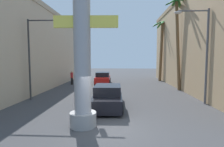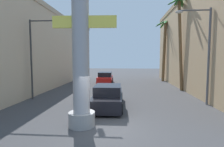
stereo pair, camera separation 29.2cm
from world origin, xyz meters
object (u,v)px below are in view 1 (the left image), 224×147
(car_lead, at_px, (108,97))
(palm_tree_mid_right, at_px, (178,33))
(palm_tree_far_right, at_px, (162,45))
(pedestrian_far_left, at_px, (72,77))
(street_lamp, at_px, (202,47))
(neon_sign_pole, at_px, (82,31))
(traffic_light_mast, at_px, (49,44))
(car_far, at_px, (103,78))

(car_lead, distance_m, palm_tree_mid_right, 11.32)
(palm_tree_far_right, distance_m, pedestrian_far_left, 14.08)
(street_lamp, distance_m, palm_tree_far_right, 13.96)
(car_lead, xyz_separation_m, palm_tree_far_right, (6.99, 15.07, 4.80))
(neon_sign_pole, xyz_separation_m, traffic_light_mast, (-3.91, 5.44, -0.08))
(car_lead, relative_size, palm_tree_mid_right, 0.54)
(pedestrian_far_left, bearing_deg, car_far, 20.12)
(street_lamp, xyz_separation_m, palm_tree_far_right, (0.24, 13.90, 1.29))
(traffic_light_mast, height_order, palm_tree_far_right, palm_tree_far_right)
(car_lead, bearing_deg, palm_tree_far_right, 65.11)
(car_lead, distance_m, pedestrian_far_left, 11.93)
(palm_tree_mid_right, bearing_deg, palm_tree_far_right, 89.26)
(car_far, bearing_deg, traffic_light_mast, -107.54)
(neon_sign_pole, distance_m, car_far, 16.12)
(street_lamp, bearing_deg, car_lead, -170.14)
(neon_sign_pole, bearing_deg, street_lamp, 32.02)
(neon_sign_pole, relative_size, street_lamp, 1.47)
(traffic_light_mast, height_order, palm_tree_mid_right, palm_tree_mid_right)
(palm_tree_far_right, bearing_deg, palm_tree_mid_right, -90.74)
(neon_sign_pole, bearing_deg, car_far, 92.54)
(street_lamp, bearing_deg, car_far, 127.80)
(traffic_light_mast, height_order, pedestrian_far_left, traffic_light_mast)
(street_lamp, distance_m, car_lead, 7.70)
(neon_sign_pole, relative_size, car_lead, 1.95)
(car_lead, distance_m, palm_tree_far_right, 17.29)
(car_far, bearing_deg, street_lamp, -52.20)
(car_far, relative_size, pedestrian_far_left, 2.41)
(street_lamp, relative_size, car_far, 1.60)
(palm_tree_far_right, relative_size, pedestrian_far_left, 5.07)
(neon_sign_pole, height_order, pedestrian_far_left, neon_sign_pole)
(car_far, height_order, palm_tree_mid_right, palm_tree_mid_right)
(car_lead, distance_m, car_far, 12.10)
(street_lamp, distance_m, palm_tree_mid_right, 6.30)
(car_lead, height_order, palm_tree_far_right, palm_tree_far_right)
(street_lamp, distance_m, traffic_light_mast, 11.63)
(street_lamp, distance_m, pedestrian_far_left, 15.80)
(car_far, bearing_deg, palm_tree_mid_right, -29.37)
(palm_tree_mid_right, bearing_deg, traffic_light_mast, -155.35)
(car_lead, xyz_separation_m, car_far, (-1.63, 11.99, 0.03))
(palm_tree_far_right, bearing_deg, pedestrian_far_left, -160.18)
(street_lamp, xyz_separation_m, traffic_light_mast, (-11.61, 0.63, 0.35))
(traffic_light_mast, bearing_deg, neon_sign_pole, -54.31)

